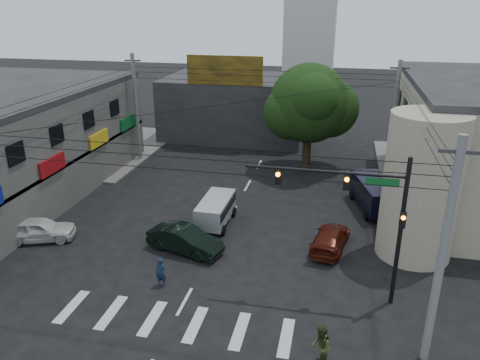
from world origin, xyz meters
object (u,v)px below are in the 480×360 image
(white_compact, at_px, (39,229))
(pedestrian_olive, at_px, (320,347))
(maroon_sedan, at_px, (330,238))
(navy_van, at_px, (374,195))
(traffic_gantry, at_px, (364,206))
(traffic_officer, at_px, (161,273))
(utility_pole_near_right, at_px, (442,257))
(utility_pole_far_left, at_px, (136,109))
(dark_sedan, at_px, (185,240))
(street_tree, at_px, (309,104))
(utility_pole_far_right, at_px, (393,121))
(silver_minivan, at_px, (216,212))

(white_compact, relative_size, pedestrian_olive, 2.31)
(maroon_sedan, distance_m, navy_van, 6.58)
(traffic_gantry, relative_size, traffic_officer, 4.78)
(utility_pole_near_right, bearing_deg, white_compact, 165.35)
(navy_van, bearing_deg, utility_pole_far_left, 57.00)
(dark_sedan, relative_size, pedestrian_olive, 2.40)
(street_tree, bearing_deg, traffic_officer, -106.22)
(navy_van, height_order, traffic_officer, navy_van)
(utility_pole_far_right, distance_m, pedestrian_olive, 22.57)
(silver_minivan, relative_size, navy_van, 0.74)
(utility_pole_far_right, height_order, white_compact, utility_pole_far_right)
(utility_pole_far_right, xyz_separation_m, pedestrian_olive, (-4.06, -21.90, -3.64))
(dark_sedan, distance_m, traffic_officer, 3.53)
(maroon_sedan, bearing_deg, utility_pole_far_left, -26.39)
(utility_pole_far_left, bearing_deg, dark_sedan, -58.05)
(utility_pole_far_right, bearing_deg, navy_van, -102.29)
(traffic_officer, bearing_deg, white_compact, 165.69)
(dark_sedan, distance_m, maroon_sedan, 8.24)
(dark_sedan, distance_m, white_compact, 8.83)
(street_tree, bearing_deg, utility_pole_near_right, -73.18)
(white_compact, distance_m, traffic_officer, 9.23)
(white_compact, height_order, pedestrian_olive, pedestrian_olive)
(navy_van, bearing_deg, traffic_gantry, 158.04)
(white_compact, bearing_deg, utility_pole_far_right, -73.12)
(utility_pole_far_left, xyz_separation_m, utility_pole_far_right, (21.00, 0.00, 0.00))
(utility_pole_far_right, bearing_deg, traffic_officer, -123.75)
(white_compact, bearing_deg, traffic_gantry, -115.17)
(traffic_officer, bearing_deg, navy_van, 51.79)
(street_tree, xyz_separation_m, dark_sedan, (-5.48, -15.47, -4.75))
(dark_sedan, xyz_separation_m, navy_van, (10.59, 8.11, 0.28))
(maroon_sedan, bearing_deg, silver_minivan, -2.78)
(utility_pole_far_left, relative_size, navy_van, 1.73)
(pedestrian_olive, bearing_deg, traffic_officer, -119.51)
(utility_pole_far_right, bearing_deg, utility_pole_far_left, 180.00)
(silver_minivan, height_order, pedestrian_olive, pedestrian_olive)
(utility_pole_near_right, bearing_deg, navy_van, 95.59)
(street_tree, bearing_deg, utility_pole_far_right, -8.75)
(utility_pole_far_left, height_order, white_compact, utility_pole_far_left)
(utility_pole_far_right, distance_m, silver_minivan, 15.98)
(utility_pole_far_right, bearing_deg, street_tree, 171.25)
(utility_pole_far_right, xyz_separation_m, navy_van, (-1.38, -6.36, -3.60))
(traffic_gantry, xyz_separation_m, navy_van, (1.29, 10.65, -3.83))
(utility_pole_far_left, distance_m, maroon_sedan, 21.40)
(utility_pole_near_right, distance_m, utility_pole_far_left, 29.35)
(dark_sedan, height_order, navy_van, navy_van)
(utility_pole_far_left, height_order, maroon_sedan, utility_pole_far_left)
(traffic_gantry, relative_size, dark_sedan, 1.56)
(street_tree, bearing_deg, traffic_gantry, -78.01)
(utility_pole_near_right, relative_size, silver_minivan, 2.32)
(utility_pole_far_left, bearing_deg, white_compact, -89.17)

